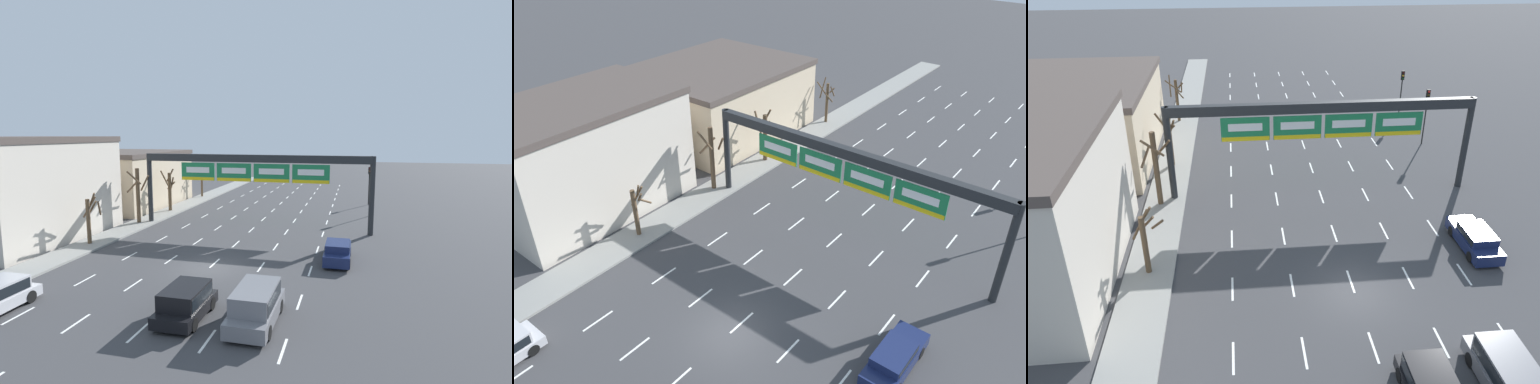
# 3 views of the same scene
# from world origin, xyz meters

# --- Properties ---
(ground_plane) EXTENTS (220.00, 220.00, 0.00)m
(ground_plane) POSITION_xyz_m (0.00, 0.00, 0.00)
(ground_plane) COLOR #3D3D3F
(sidewalk_left) EXTENTS (2.80, 110.00, 0.15)m
(sidewalk_left) POSITION_xyz_m (-11.30, 0.00, 0.07)
(sidewalk_left) COLOR gray
(sidewalk_left) RESTS_ON ground_plane
(lane_dashes) EXTENTS (13.32, 67.00, 0.01)m
(lane_dashes) POSITION_xyz_m (0.00, 13.50, 0.00)
(lane_dashes) COLOR white
(lane_dashes) RESTS_ON ground_plane
(sign_gantry) EXTENTS (21.88, 0.70, 6.97)m
(sign_gantry) POSITION_xyz_m (-0.00, 11.67, 5.73)
(sign_gantry) COLOR #232628
(sign_gantry) RESTS_ON ground_plane
(building_near) EXTENTS (8.83, 14.19, 8.66)m
(building_near) POSITION_xyz_m (-17.43, 3.42, 4.34)
(building_near) COLOR beige
(building_near) RESTS_ON ground_plane
(building_far) EXTENTS (13.20, 15.54, 6.74)m
(building_far) POSITION_xyz_m (-19.57, 20.18, 3.38)
(building_far) COLOR #C6B293
(building_far) RESTS_ON ground_plane
(suv_black) EXTENTS (1.96, 3.91, 1.61)m
(suv_black) POSITION_xyz_m (1.50, -7.21, 0.90)
(suv_black) COLOR black
(suv_black) RESTS_ON ground_plane
(car_navy) EXTENTS (1.80, 4.69, 1.44)m
(car_navy) POSITION_xyz_m (8.23, 3.48, 0.77)
(car_navy) COLOR #19234C
(car_navy) RESTS_ON ground_plane
(suv_grey) EXTENTS (1.98, 4.68, 1.80)m
(suv_grey) POSITION_xyz_m (4.93, -6.89, 1.00)
(suv_grey) COLOR slate
(suv_grey) RESTS_ON ground_plane
(traffic_light_near_gantry) EXTENTS (0.30, 0.35, 5.08)m
(traffic_light_near_gantry) POSITION_xyz_m (10.80, 20.13, 3.60)
(traffic_light_near_gantry) COLOR black
(traffic_light_near_gantry) RESTS_ON ground_plane
(traffic_light_mid_block) EXTENTS (0.30, 0.35, 4.80)m
(traffic_light_mid_block) POSITION_xyz_m (10.94, 27.62, 3.42)
(traffic_light_mid_block) COLOR black
(traffic_light_mid_block) RESTS_ON ground_plane
(tree_bare_closest) EXTENTS (1.58, 1.59, 4.80)m
(tree_bare_closest) POSITION_xyz_m (-11.42, 17.45, 2.63)
(tree_bare_closest) COLOR brown
(tree_bare_closest) RESTS_ON sidewalk_left
(tree_bare_second) EXTENTS (1.99, 1.62, 4.11)m
(tree_bare_second) POSITION_xyz_m (-11.26, 2.98, 2.29)
(tree_bare_second) COLOR brown
(tree_bare_second) RESTS_ON sidewalk_left
(tree_bare_third) EXTENTS (2.14, 1.98, 5.40)m
(tree_bare_third) POSITION_xyz_m (-11.60, 10.91, 3.08)
(tree_bare_third) COLOR brown
(tree_bare_third) RESTS_ON sidewalk_left
(tree_bare_furthest) EXTENTS (1.73, 1.75, 4.59)m
(tree_bare_furthest) POSITION_xyz_m (-11.77, 28.18, 2.64)
(tree_bare_furthest) COLOR brown
(tree_bare_furthest) RESTS_ON sidewalk_left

